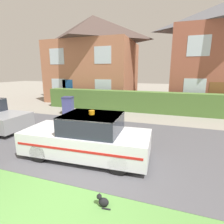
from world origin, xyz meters
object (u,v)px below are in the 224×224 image
at_px(police_car, 87,137).
at_px(cat, 103,201).
at_px(house_left, 94,59).
at_px(wheelie_bin, 68,105).
at_px(house_right, 223,56).

height_order(police_car, cat, police_car).
relative_size(house_left, wheelie_bin, 6.91).
distance_m(cat, house_right, 14.24).
height_order(house_left, house_right, house_left).
distance_m(police_car, cat, 2.35).
distance_m(house_left, house_right, 10.79).
xyz_separation_m(cat, house_left, (-6.08, 13.11, 3.86)).
bearing_deg(wheelie_bin, cat, -67.11).
height_order(police_car, wheelie_bin, police_car).
height_order(cat, house_left, house_left).
height_order(cat, house_right, house_right).
bearing_deg(cat, house_left, -71.55).
height_order(cat, wheelie_bin, wheelie_bin).
bearing_deg(house_left, wheelie_bin, -82.24).
bearing_deg(police_car, wheelie_bin, -54.89).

